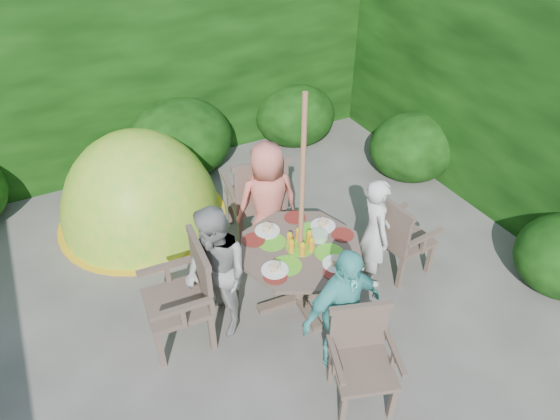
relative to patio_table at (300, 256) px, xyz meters
name	(u,v)px	position (x,y,z in m)	size (l,w,h in m)	color
ground	(241,361)	(-0.81, -0.40, -0.58)	(60.00, 60.00, 0.00)	#4A4742
hedge_enclosure	(175,169)	(-0.81, 0.93, 0.67)	(9.00, 9.00, 2.50)	black
patio_table	(300,256)	(0.00, 0.00, 0.00)	(1.27, 1.27, 0.83)	#45362D
parasol_pole	(301,212)	(0.00, 0.00, 0.52)	(0.04, 0.04, 2.20)	#925B3A
garden_chair_right	(399,236)	(1.09, -0.10, -0.10)	(0.52, 0.58, 0.89)	#45362D
garden_chair_left	(185,294)	(-1.09, 0.09, -0.05)	(0.57, 0.63, 0.99)	#45362D
garden_chair_back	(257,196)	(0.08, 1.08, -0.02)	(0.71, 0.65, 1.05)	#45362D
garden_chair_front	(361,356)	(-0.07, -1.11, -0.13)	(0.62, 0.59, 0.85)	#45362D
child_right	(374,233)	(0.79, -0.06, 0.03)	(0.44, 0.29, 1.21)	silver
child_left	(217,274)	(-0.80, 0.06, 0.08)	(0.64, 0.50, 1.32)	gray
child_back	(268,202)	(0.06, 0.80, 0.09)	(0.66, 0.43, 1.34)	#DB695A
child_front	(342,313)	(-0.07, -0.80, 0.06)	(0.75, 0.31, 1.28)	#52C1BB
dome_tent	(145,219)	(-1.02, 1.99, -0.58)	(2.07, 2.07, 2.25)	#65C626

